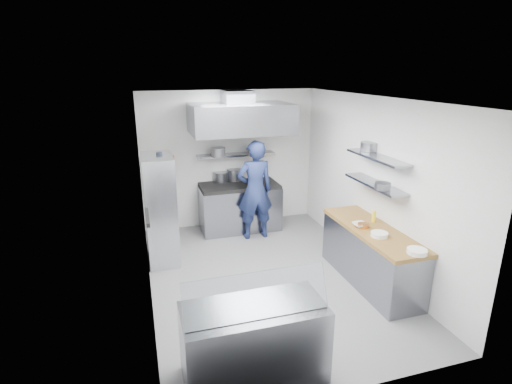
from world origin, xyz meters
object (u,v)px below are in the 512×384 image
object	(u,v)px
chef	(255,190)
display_case	(254,342)
wire_rack	(160,209)
gas_range	(240,208)

from	to	relation	value
chef	display_case	xyz separation A→B (m)	(-1.09, -3.59, -0.54)
wire_rack	display_case	xyz separation A→B (m)	(0.72, -3.14, -0.50)
gas_range	display_case	distance (m)	4.20
wire_rack	display_case	size ratio (longest dim) A/B	1.23
chef	gas_range	bearing A→B (deg)	-71.46
gas_range	chef	xyz separation A→B (m)	(0.18, -0.51, 0.52)
chef	display_case	world-z (taller)	chef
gas_range	display_case	bearing A→B (deg)	-102.51
chef	wire_rack	world-z (taller)	chef
gas_range	wire_rack	world-z (taller)	wire_rack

